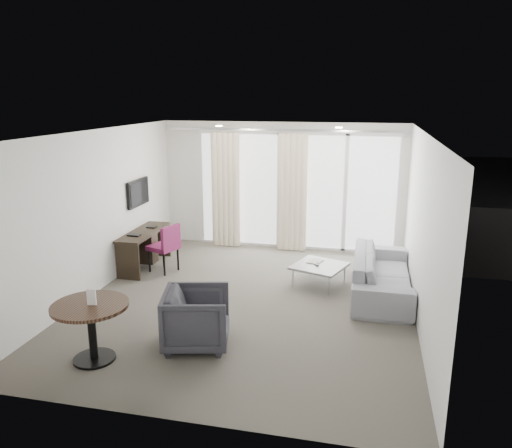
% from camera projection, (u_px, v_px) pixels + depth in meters
% --- Properties ---
extents(floor, '(5.00, 6.00, 0.00)m').
position_uv_depth(floor, '(248.00, 302.00, 7.77)').
color(floor, '#534F46').
rests_on(floor, ground).
extents(ceiling, '(5.00, 6.00, 0.00)m').
position_uv_depth(ceiling, '(247.00, 133.00, 7.11)').
color(ceiling, white).
rests_on(ceiling, ground).
extents(wall_left, '(0.00, 6.00, 2.60)m').
position_uv_depth(wall_left, '(96.00, 212.00, 7.97)').
color(wall_left, silver).
rests_on(wall_left, ground).
extents(wall_right, '(0.00, 6.00, 2.60)m').
position_uv_depth(wall_right, '(422.00, 231.00, 6.91)').
color(wall_right, silver).
rests_on(wall_right, ground).
extents(wall_front, '(5.00, 0.00, 2.60)m').
position_uv_depth(wall_front, '(170.00, 299.00, 4.61)').
color(wall_front, silver).
rests_on(wall_front, ground).
extents(window_panel, '(4.00, 0.02, 2.38)m').
position_uv_depth(window_panel, '(296.00, 192.00, 10.22)').
color(window_panel, white).
rests_on(window_panel, ground).
extents(window_frame, '(4.10, 0.06, 2.44)m').
position_uv_depth(window_frame, '(296.00, 192.00, 10.20)').
color(window_frame, white).
rests_on(window_frame, ground).
extents(curtain_left, '(0.60, 0.20, 2.38)m').
position_uv_depth(curtain_left, '(226.00, 190.00, 10.37)').
color(curtain_left, beige).
rests_on(curtain_left, ground).
extents(curtain_right, '(0.60, 0.20, 2.38)m').
position_uv_depth(curtain_right, '(292.00, 193.00, 10.07)').
color(curtain_right, beige).
rests_on(curtain_right, ground).
extents(curtain_track, '(4.80, 0.04, 0.04)m').
position_uv_depth(curtain_track, '(281.00, 130.00, 9.81)').
color(curtain_track, '#B2B2B7').
rests_on(curtain_track, ceiling).
extents(downlight_a, '(0.12, 0.12, 0.02)m').
position_uv_depth(downlight_a, '(219.00, 126.00, 8.82)').
color(downlight_a, '#FFE0B2').
rests_on(downlight_a, ceiling).
extents(downlight_b, '(0.12, 0.12, 0.02)m').
position_uv_depth(downlight_b, '(339.00, 128.00, 8.37)').
color(downlight_b, '#FFE0B2').
rests_on(downlight_b, ceiling).
extents(desk, '(0.46, 1.46, 0.69)m').
position_uv_depth(desk, '(145.00, 249.00, 9.26)').
color(desk, black).
rests_on(desk, floor).
extents(tv, '(0.05, 0.80, 0.50)m').
position_uv_depth(tv, '(138.00, 193.00, 9.32)').
color(tv, black).
rests_on(tv, wall_left).
extents(desk_chair, '(0.61, 0.59, 0.88)m').
position_uv_depth(desk_chair, '(163.00, 248.00, 9.02)').
color(desk_chair, '#721D4A').
rests_on(desk_chair, floor).
extents(round_table, '(1.14, 1.14, 0.73)m').
position_uv_depth(round_table, '(92.00, 332.00, 5.98)').
color(round_table, '#311E13').
rests_on(round_table, floor).
extents(menu_card, '(0.11, 0.03, 0.20)m').
position_uv_depth(menu_card, '(92.00, 305.00, 5.87)').
color(menu_card, white).
rests_on(menu_card, round_table).
extents(tub_armchair, '(0.99, 0.97, 0.75)m').
position_uv_depth(tub_armchair, '(197.00, 318.00, 6.33)').
color(tub_armchair, '#2C2C33').
rests_on(tub_armchair, floor).
extents(coffee_table, '(1.01, 1.01, 0.36)m').
position_uv_depth(coffee_table, '(319.00, 275.00, 8.41)').
color(coffee_table, gray).
rests_on(coffee_table, floor).
extents(remote, '(0.05, 0.15, 0.02)m').
position_uv_depth(remote, '(318.00, 265.00, 8.37)').
color(remote, black).
rests_on(remote, coffee_table).
extents(magazine, '(0.31, 0.35, 0.02)m').
position_uv_depth(magazine, '(315.00, 262.00, 8.52)').
color(magazine, gray).
rests_on(magazine, coffee_table).
extents(sofa, '(0.90, 2.30, 0.67)m').
position_uv_depth(sofa, '(382.00, 273.00, 8.04)').
color(sofa, gray).
rests_on(sofa, floor).
extents(terrace_slab, '(5.60, 3.00, 0.12)m').
position_uv_depth(terrace_slab, '(304.00, 232.00, 11.97)').
color(terrace_slab, '#4D4D50').
rests_on(terrace_slab, ground).
extents(rattan_chair_a, '(0.63, 0.63, 0.87)m').
position_uv_depth(rattan_chair_a, '(351.00, 213.00, 11.73)').
color(rattan_chair_a, brown).
rests_on(rattan_chair_a, terrace_slab).
extents(rattan_chair_b, '(0.67, 0.67, 0.89)m').
position_uv_depth(rattan_chair_b, '(351.00, 217.00, 11.27)').
color(rattan_chair_b, brown).
rests_on(rattan_chair_b, terrace_slab).
extents(rattan_table, '(0.63, 0.63, 0.48)m').
position_uv_depth(rattan_table, '(332.00, 225.00, 11.42)').
color(rattan_table, brown).
rests_on(rattan_table, terrace_slab).
extents(balustrade, '(5.50, 0.06, 1.05)m').
position_uv_depth(balustrade, '(312.00, 197.00, 13.19)').
color(balustrade, '#B2B2B7').
rests_on(balustrade, terrace_slab).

